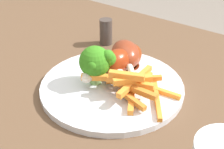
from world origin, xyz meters
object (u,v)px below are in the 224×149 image
at_px(dinner_plate, 112,86).
at_px(pepper_shaker, 106,32).
at_px(broccoli_floret_front, 98,62).
at_px(carrot_fries_pile, 134,85).
at_px(chicken_drumstick_far, 126,55).
at_px(chicken_drumstick_extra, 128,57).
at_px(chicken_drumstick_near, 115,63).
at_px(dining_table, 97,128).

bearing_deg(dinner_plate, pepper_shaker, -48.56).
xyz_separation_m(broccoli_floret_front, carrot_fries_pile, (-0.07, -0.01, -0.03)).
distance_m(chicken_drumstick_far, chicken_drumstick_extra, 0.01).
height_order(chicken_drumstick_near, chicken_drumstick_far, same).
xyz_separation_m(dinner_plate, broccoli_floret_front, (0.02, 0.01, 0.05)).
distance_m(dining_table, chicken_drumstick_far, 0.16).
relative_size(dinner_plate, carrot_fries_pile, 1.60).
bearing_deg(dining_table, dinner_plate, -150.30).
xyz_separation_m(dining_table, broccoli_floret_front, (-0.00, -0.00, 0.16)).
bearing_deg(chicken_drumstick_near, chicken_drumstick_far, -86.35).
distance_m(broccoli_floret_front, chicken_drumstick_near, 0.05).
height_order(dinner_plate, chicken_drumstick_near, chicken_drumstick_near).
bearing_deg(dining_table, broccoli_floret_front, -161.85).
xyz_separation_m(carrot_fries_pile, pepper_shaker, (0.18, -0.15, -0.00)).
bearing_deg(pepper_shaker, dining_table, 122.22).
height_order(carrot_fries_pile, pepper_shaker, pepper_shaker).
height_order(dining_table, chicken_drumstick_near, chicken_drumstick_near).
relative_size(broccoli_floret_front, chicken_drumstick_extra, 0.58).
distance_m(carrot_fries_pile, pepper_shaker, 0.23).
distance_m(dining_table, chicken_drumstick_extra, 0.16).
height_order(dinner_plate, chicken_drumstick_extra, chicken_drumstick_extra).
bearing_deg(carrot_fries_pile, chicken_drumstick_near, -26.13).
bearing_deg(chicken_drumstick_near, dinner_plate, 118.02).
xyz_separation_m(dinner_plate, chicken_drumstick_far, (0.02, -0.07, 0.03)).
height_order(broccoli_floret_front, carrot_fries_pile, broccoli_floret_front).
height_order(dinner_plate, pepper_shaker, pepper_shaker).
relative_size(carrot_fries_pile, chicken_drumstick_extra, 1.30).
bearing_deg(chicken_drumstick_near, broccoli_floret_front, 80.72).
distance_m(broccoli_floret_front, carrot_fries_pile, 0.08).
xyz_separation_m(carrot_fries_pile, chicken_drumstick_near, (0.06, -0.03, 0.01)).
distance_m(dining_table, broccoli_floret_front, 0.16).
bearing_deg(chicken_drumstick_far, carrot_fries_pile, 133.09).
height_order(chicken_drumstick_extra, pepper_shaker, pepper_shaker).
bearing_deg(carrot_fries_pile, dinner_plate, -3.76).
distance_m(carrot_fries_pile, chicken_drumstick_near, 0.07).
bearing_deg(dining_table, chicken_drumstick_extra, -99.95).
height_order(chicken_drumstick_far, pepper_shaker, chicken_drumstick_far).
relative_size(carrot_fries_pile, chicken_drumstick_near, 1.41).
distance_m(broccoli_floret_front, pepper_shaker, 0.19).
height_order(dining_table, carrot_fries_pile, carrot_fries_pile).
distance_m(dinner_plate, broccoli_floret_front, 0.06).
xyz_separation_m(chicken_drumstick_far, chicken_drumstick_extra, (-0.01, 0.00, -0.00)).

